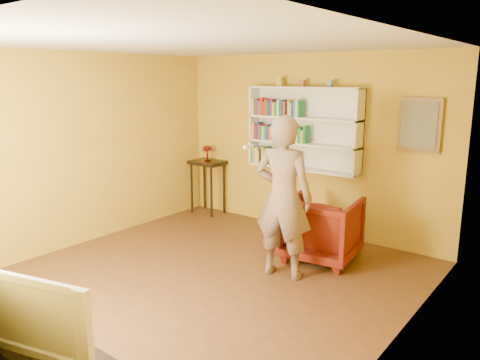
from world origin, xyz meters
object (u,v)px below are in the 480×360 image
ruby_lustre (207,150)px  armchair (322,228)px  person (283,198)px  television (42,311)px  console_table (208,170)px  bookshelf (305,129)px

ruby_lustre → armchair: ruby_lustre is taller
person → television: 3.04m
ruby_lustre → console_table: bearing=123.7°
armchair → person: 0.93m
bookshelf → person: bearing=-67.8°
armchair → person: size_ratio=0.48×
console_table → ruby_lustre: 0.35m
console_table → armchair: (2.61, -0.72, -0.35)m
console_table → person: (2.48, -1.46, 0.20)m
bookshelf → television: (0.68, -4.66, -0.78)m
ruby_lustre → person: 2.88m
ruby_lustre → bookshelf: bearing=5.0°
armchair → person: bearing=72.6°
bookshelf → person: size_ratio=0.93×
console_table → armchair: 2.73m
bookshelf → console_table: bearing=-175.0°
bookshelf → television: 4.77m
ruby_lustre → television: 5.16m
bookshelf → console_table: (-1.82, -0.16, -0.82)m
television → ruby_lustre: bearing=104.5°
person → television: size_ratio=1.96×
television → armchair: bearing=73.8°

